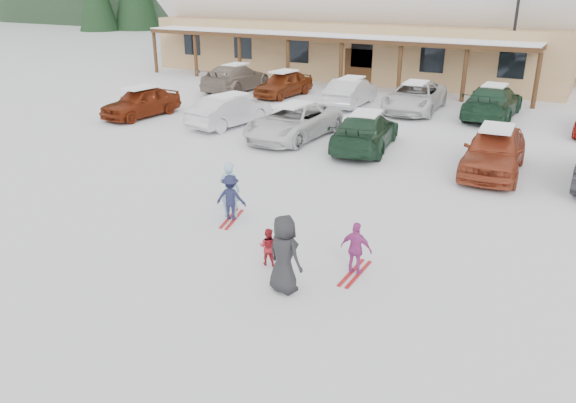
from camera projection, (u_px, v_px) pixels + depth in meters
The scene contains 20 objects.
ground at pixel (257, 251), 13.53m from camera, with size 160.00×160.00×0.00m, color white.
day_lodge at pixel (361, 15), 38.90m from camera, with size 29.12×12.50×10.38m.
lamp_post at pixel (514, 30), 30.31m from camera, with size 0.50×0.25×6.42m.
adult_skier at pixel (230, 190), 15.23m from camera, with size 0.57×0.38×1.57m, color #8CB8CB.
toddler_red at pixel (268, 247), 12.74m from camera, with size 0.43×0.34×0.89m, color #A81E26.
child_navy at pixel (231, 198), 15.11m from camera, with size 0.82×0.47×1.27m, color #181B39.
skis_child_navy at pixel (232, 219), 15.33m from camera, with size 0.20×1.40×0.03m, color #A7171A.
child_magenta at pixel (356, 249), 12.25m from camera, with size 0.72×0.30×1.24m, color #A93686.
skis_child_magenta at pixel (355, 273), 12.47m from camera, with size 0.20×1.40×0.03m, color #A7171A.
bystander_dark at pixel (284, 254), 11.50m from camera, with size 0.83×0.54×1.70m, color black.
parked_car_0 at pixel (141, 102), 26.77m from camera, with size 1.66×4.13×1.41m, color #67200C.
parked_car_1 at pixel (230, 110), 25.05m from camera, with size 1.48×4.25×1.40m, color silver.
parked_car_2 at pixel (294, 122), 23.05m from camera, with size 2.33×5.05×1.40m, color silver.
parked_car_3 at pixel (365, 131), 21.55m from camera, with size 1.97×4.84×1.40m, color #1C3925.
parked_car_4 at pixel (494, 151), 18.80m from camera, with size 1.85×4.60×1.57m, color maroon.
parked_car_7 at pixel (236, 78), 33.14m from camera, with size 2.18×5.35×1.55m, color #7D6C5E.
parked_car_8 at pixel (284, 84), 31.61m from camera, with size 1.66×4.13×1.41m, color maroon.
parked_car_9 at pixel (351, 92), 29.13m from camera, with size 1.53×4.39×1.45m, color #BBBCC1.
parked_car_10 at pixel (415, 97), 27.93m from camera, with size 2.38×5.17×1.44m, color silver.
parked_car_11 at pixel (493, 102), 26.52m from camera, with size 2.17×5.33×1.55m, color #1B3C28.
Camera 1 is at (6.60, -10.24, 6.05)m, focal length 35.00 mm.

